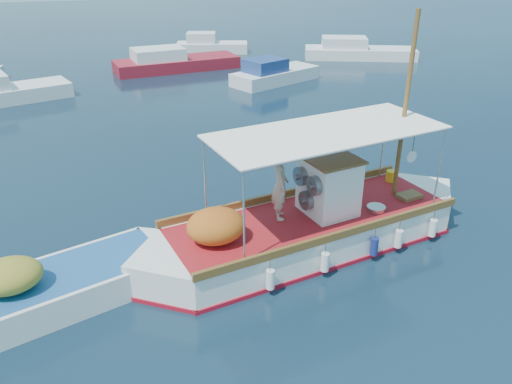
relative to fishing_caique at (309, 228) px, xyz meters
name	(u,v)px	position (x,y,z in m)	size (l,w,h in m)	color
ground	(300,236)	(-0.02, 0.59, -0.59)	(160.00, 160.00, 0.00)	black
fishing_caique	(309,228)	(0.00, 0.00, 0.00)	(10.70, 4.25, 6.63)	white
dinghy	(53,291)	(-6.93, -0.58, -0.22)	(6.89, 3.50, 1.76)	white
bg_boat_n	(173,63)	(-0.07, 24.34, -0.09)	(8.91, 3.86, 1.80)	maroon
bg_boat_ne	(273,75)	(5.48, 18.76, -0.09)	(6.35, 4.46, 1.80)	silver
bg_boat_e	(356,52)	(14.26, 24.20, -0.09)	(8.84, 5.59, 1.80)	silver
bg_boat_far_n	(210,46)	(3.85, 29.98, -0.09)	(6.09, 3.51, 1.80)	silver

